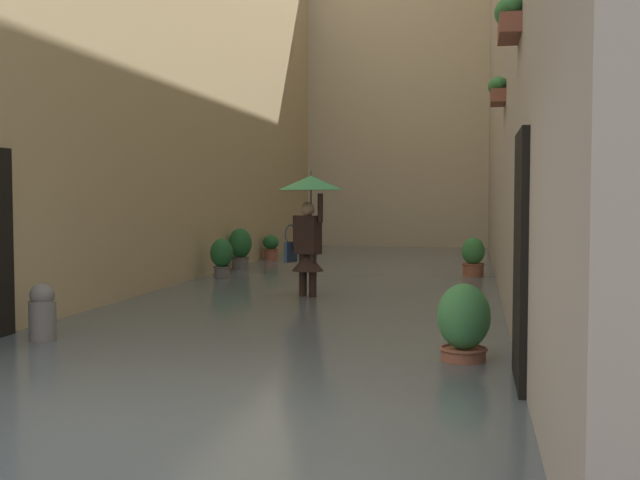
% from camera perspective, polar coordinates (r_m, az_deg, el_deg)
% --- Properties ---
extents(ground_plane, '(60.00, 60.00, 0.00)m').
position_cam_1_polar(ground_plane, '(14.77, 1.87, -3.32)').
color(ground_plane, slate).
extents(flood_water, '(6.31, 25.16, 0.13)m').
position_cam_1_polar(flood_water, '(14.77, 1.87, -3.07)').
color(flood_water, '#515B60').
rests_on(flood_water, ground_plane).
extents(building_facade_far, '(9.11, 1.80, 9.28)m').
position_cam_1_polar(building_facade_far, '(25.26, 5.78, 9.90)').
color(building_facade_far, beige).
rests_on(building_facade_far, ground_plane).
extents(person_wading, '(1.02, 1.02, 2.06)m').
position_cam_1_polar(person_wading, '(12.07, -0.78, 2.04)').
color(person_wading, '#2D2319').
rests_on(person_wading, ground_plane).
extents(potted_plant_far_left, '(0.45, 0.45, 0.88)m').
position_cam_1_polar(potted_plant_far_left, '(15.52, 11.01, -1.37)').
color(potted_plant_far_left, '#9E563D').
rests_on(potted_plant_far_left, ground_plane).
extents(potted_plant_mid_left, '(0.50, 0.50, 0.86)m').
position_cam_1_polar(potted_plant_mid_left, '(7.54, 10.35, -6.20)').
color(potted_plant_mid_left, '#9E563D').
rests_on(potted_plant_mid_left, ground_plane).
extents(potted_plant_far_right, '(0.49, 0.49, 1.00)m').
position_cam_1_polar(potted_plant_far_right, '(16.65, -5.79, -0.65)').
color(potted_plant_far_right, '#66605B').
rests_on(potted_plant_far_right, ground_plane).
extents(potted_plant_near_right, '(0.43, 0.43, 0.88)m').
position_cam_1_polar(potted_plant_near_right, '(14.99, -7.13, -1.32)').
color(potted_plant_near_right, '#66605B').
rests_on(potted_plant_near_right, ground_plane).
extents(potted_plant_mid_right, '(0.39, 0.39, 0.74)m').
position_cam_1_polar(potted_plant_mid_right, '(19.17, -3.59, -0.65)').
color(potted_plant_mid_right, '#9E563D').
rests_on(potted_plant_mid_right, ground_plane).
extents(mooring_bollard, '(0.29, 0.29, 0.75)m').
position_cam_1_polar(mooring_bollard, '(8.98, -19.43, -5.34)').
color(mooring_bollard, slate).
rests_on(mooring_bollard, ground_plane).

